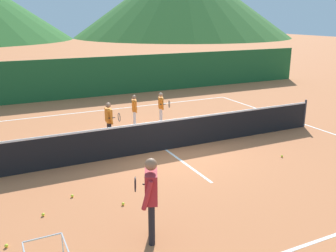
{
  "coord_description": "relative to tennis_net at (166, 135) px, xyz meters",
  "views": [
    {
      "loc": [
        -4.77,
        -9.98,
        4.06
      ],
      "look_at": [
        -0.34,
        -0.85,
        1.05
      ],
      "focal_mm": 39.83,
      "sensor_mm": 36.0,
      "label": 1
    }
  ],
  "objects": [
    {
      "name": "ground_plane",
      "position": [
        0.0,
        0.0,
        -0.5
      ],
      "size": [
        120.0,
        120.0,
        0.0
      ],
      "primitive_type": "plane",
      "color": "#C67042"
    },
    {
      "name": "line_baseline_near",
      "position": [
        0.0,
        -5.73,
        -0.5
      ],
      "size": [
        12.21,
        0.08,
        0.01
      ],
      "primitive_type": "cube",
      "color": "white",
      "rests_on": "ground"
    },
    {
      "name": "line_baseline_far",
      "position": [
        0.0,
        5.87,
        -0.5
      ],
      "size": [
        12.21,
        0.08,
        0.01
      ],
      "primitive_type": "cube",
      "color": "white",
      "rests_on": "ground"
    },
    {
      "name": "line_sideline_east",
      "position": [
        6.1,
        0.0,
        -0.5
      ],
      "size": [
        0.08,
        11.6,
        0.01
      ],
      "primitive_type": "cube",
      "color": "white",
      "rests_on": "ground"
    },
    {
      "name": "line_service_center",
      "position": [
        0.0,
        0.0,
        -0.5
      ],
      "size": [
        0.08,
        5.42,
        0.01
      ],
      "primitive_type": "cube",
      "color": "white",
      "rests_on": "ground"
    },
    {
      "name": "tennis_net",
      "position": [
        0.0,
        0.0,
        0.0
      ],
      "size": [
        11.71,
        0.08,
        1.05
      ],
      "color": "#333338",
      "rests_on": "ground"
    },
    {
      "name": "instructor",
      "position": [
        -2.37,
        -4.31,
        0.49
      ],
      "size": [
        0.49,
        0.82,
        1.64
      ],
      "color": "black",
      "rests_on": "ground"
    },
    {
      "name": "student_0",
      "position": [
        -1.31,
        1.64,
        0.29
      ],
      "size": [
        0.41,
        0.65,
        1.32
      ],
      "color": "black",
      "rests_on": "ground"
    },
    {
      "name": "student_1",
      "position": [
        0.07,
        2.92,
        0.22
      ],
      "size": [
        0.33,
        0.49,
        1.21
      ],
      "color": "silver",
      "rests_on": "ground"
    },
    {
      "name": "student_2",
      "position": [
        1.18,
        2.88,
        0.23
      ],
      "size": [
        0.41,
        0.66,
        1.21
      ],
      "color": "silver",
      "rests_on": "ground"
    },
    {
      "name": "tennis_ball_0",
      "position": [
        2.85,
        -2.1,
        -0.47
      ],
      "size": [
        0.07,
        0.07,
        0.07
      ],
      "primitive_type": "sphere",
      "color": "yellow",
      "rests_on": "ground"
    },
    {
      "name": "tennis_ball_1",
      "position": [
        -1.68,
        -2.41,
        -0.47
      ],
      "size": [
        0.07,
        0.07,
        0.07
      ],
      "primitive_type": "sphere",
      "color": "yellow",
      "rests_on": "ground"
    },
    {
      "name": "tennis_ball_2",
      "position": [
        -4.85,
        -3.39,
        -0.47
      ],
      "size": [
        0.07,
        0.07,
        0.07
      ],
      "primitive_type": "sphere",
      "color": "yellow",
      "rests_on": "ground"
    },
    {
      "name": "tennis_ball_3",
      "position": [
        -1.56,
        -2.69,
        -0.47
      ],
      "size": [
        0.07,
        0.07,
        0.07
      ],
      "primitive_type": "sphere",
      "color": "yellow",
      "rests_on": "ground"
    },
    {
      "name": "tennis_ball_4",
      "position": [
        -4.09,
        -2.53,
        -0.47
      ],
      "size": [
        0.07,
        0.07,
        0.07
      ],
      "primitive_type": "sphere",
      "color": "yellow",
      "rests_on": "ground"
    },
    {
      "name": "tennis_ball_6",
      "position": [
        -2.41,
        -2.82,
        -0.47
      ],
      "size": [
        0.07,
        0.07,
        0.07
      ],
      "primitive_type": "sphere",
      "color": "yellow",
      "rests_on": "ground"
    },
    {
      "name": "tennis_ball_8",
      "position": [
        -3.35,
        -1.94,
        -0.47
      ],
      "size": [
        0.07,
        0.07,
        0.07
      ],
      "primitive_type": "sphere",
      "color": "yellow",
      "rests_on": "ground"
    },
    {
      "name": "windscreen_fence",
      "position": [
        0.0,
        8.89,
        0.52
      ],
      "size": [
        26.85,
        0.08,
        2.05
      ],
      "primitive_type": "cube",
      "color": "#1E5B2D",
      "rests_on": "ground"
    }
  ]
}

